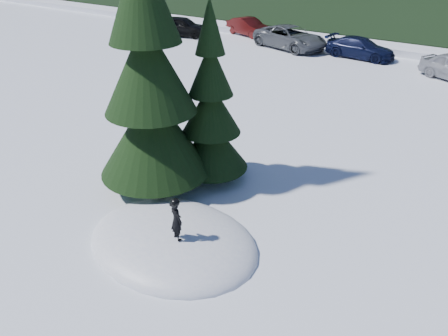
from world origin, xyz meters
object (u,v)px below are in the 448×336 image
Objects in this scene: car_1 at (249,27)px; car_3 at (360,48)px; spruce_tall at (149,79)px; child_skier at (176,220)px; car_2 at (290,37)px; spruce_short at (211,114)px; car_0 at (182,26)px.

car_3 is (9.17, -1.70, -0.03)m from car_1.
car_1 is at bearing 115.71° from spruce_tall.
child_skier reaches higher than car_2.
car_3 is at bearing 95.35° from spruce_short.
spruce_short is 1.03× the size of car_2.
spruce_short is at bearing -47.35° from child_skier.
child_skier reaches higher than car_3.
car_0 reaches higher than car_1.
car_1 is 0.92× the size of car_3.
car_3 is (-3.21, 20.68, -0.38)m from child_skier.
spruce_short is at bearing -153.74° from car_0.
spruce_tall reaches higher than spruce_short.
car_0 is (-16.27, 19.29, -0.27)m from child_skier.
spruce_short is at bearing -133.27° from car_1.
spruce_tall is 2.03× the size of car_0.
spruce_tall is 18.82m from car_3.
child_skier is 0.24× the size of car_0.
car_0 is 4.97m from car_1.
car_0 is at bearing 145.47° from car_1.
car_0 is 13.14m from car_3.
spruce_tall is at bearing -20.53° from child_skier.
car_1 is at bearing 82.30° from car_2.
spruce_short reaches higher than car_1.
spruce_short reaches higher than car_3.
car_2 is (-6.28, 16.97, -1.38)m from spruce_short.
car_3 is (-1.61, 17.22, -1.49)m from spruce_short.
car_0 is at bearing 132.83° from spruce_short.
car_1 reaches higher than car_3.
spruce_tall is 4.05m from child_skier.
car_2 is (8.39, 1.14, 0.00)m from car_0.
car_3 is at bearing -71.34° from car_2.
spruce_tall is 19.29m from car_2.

